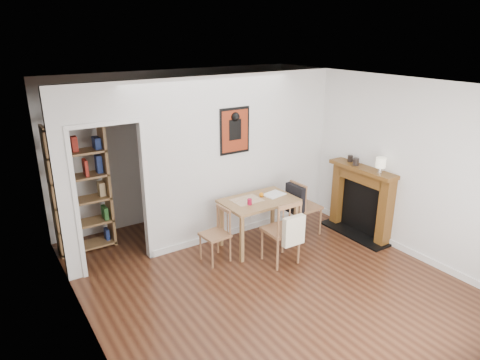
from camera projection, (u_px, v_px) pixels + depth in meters
ground at (262, 278)px, 5.86m from camera, size 5.20×5.20×0.00m
room_shell at (218, 162)px, 6.55m from camera, size 5.20×5.20×5.20m
dining_table at (259, 205)px, 6.54m from camera, size 1.13×0.72×0.77m
chair_left at (215, 235)px, 6.18m from camera, size 0.44×0.44×0.81m
chair_right at (305, 207)px, 6.98m from camera, size 0.54×0.48×0.93m
chair_front at (281, 231)px, 6.11m from camera, size 0.50×0.56×0.98m
bookshelf at (80, 189)px, 6.35m from camera, size 0.83×0.33×1.97m
fireplace at (362, 198)px, 6.96m from camera, size 0.45×1.25×1.16m
red_glass at (250, 202)px, 6.31m from camera, size 0.07×0.07×0.09m
orange_fruit at (261, 195)px, 6.61m from camera, size 0.07×0.07×0.07m
placemat at (247, 200)px, 6.49m from camera, size 0.45×0.34×0.00m
notebook at (274, 194)px, 6.69m from camera, size 0.37×0.30×0.02m
mantel_lamp at (381, 164)px, 6.43m from camera, size 0.15×0.15×0.24m
ceramic_jar_a at (356, 162)px, 6.83m from camera, size 0.10×0.10×0.12m
ceramic_jar_b at (350, 159)px, 7.02m from camera, size 0.09×0.09×0.11m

